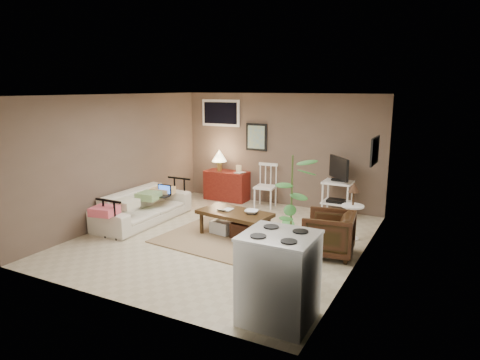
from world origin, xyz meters
The scene contains 20 objects.
floor centered at (0.00, 0.00, 0.00)m, with size 5.00×5.00×0.00m, color #C1B293.
art_back centered at (-0.55, 2.48, 1.45)m, with size 0.50×0.03×0.60m, color black.
art_right centered at (2.23, 1.05, 1.52)m, with size 0.03×0.60×0.45m, color black.
window centered at (-1.45, 2.48, 1.95)m, with size 0.96×0.03×0.60m, color white.
rug centered at (0.16, 0.03, 0.01)m, with size 2.27×1.81×0.02m, color #987D58.
coffee_table centered at (0.12, 0.17, 0.26)m, with size 1.33×0.82×0.47m.
sofa centered at (-1.80, 0.11, 0.40)m, with size 2.06×0.60×0.81m, color beige.
sofa_pillows centered at (-1.75, -0.13, 0.50)m, with size 0.40×1.96×0.14m, color beige, non-canonical shape.
sofa_end_rails centered at (-1.68, 0.11, 0.35)m, with size 0.55×2.06×0.69m, color black, non-canonical shape.
laptop centered at (-1.60, 0.46, 0.52)m, with size 0.32×0.23×0.22m.
red_console centered at (-1.21, 2.28, 0.40)m, with size 0.99×0.44×1.15m.
spindle_chair centered at (-0.17, 2.14, 0.44)m, with size 0.46×0.46×0.93m.
tv_stand centered at (1.38, 2.15, 0.63)m, with size 0.56×0.57×1.19m.
side_table centered at (1.94, 0.97, 0.61)m, with size 0.37×0.37×0.99m.
armchair centered at (1.79, 0.12, 0.37)m, with size 0.72×0.67×0.74m, color black.
potted_plant centered at (1.60, -1.03, 0.92)m, with size 0.43×0.43×1.72m.
stove centered at (1.83, -1.98, 0.50)m, with size 0.77×0.72×1.01m.
bowl centered at (0.43, 0.22, 0.56)m, with size 0.23×0.06×0.23m, color #341F0E.
book_table centered at (-0.09, 0.21, 0.55)m, with size 0.14×0.01×0.20m, color #341F0E.
book_console centered at (-0.92, 2.25, 0.78)m, with size 0.17×0.02×0.23m, color #341F0E.
Camera 1 is at (3.43, -6.00, 2.52)m, focal length 32.00 mm.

